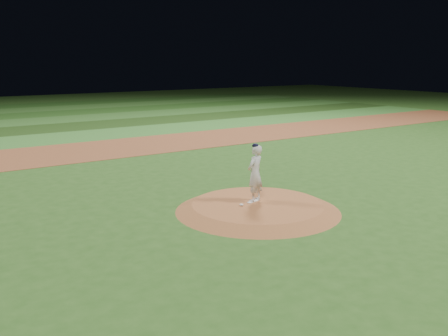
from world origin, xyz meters
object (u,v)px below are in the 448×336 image
at_px(pitchers_mound, 258,207).
at_px(pitcher_on_mound, 255,173).
at_px(pitching_rubber, 253,201).
at_px(rosin_bag, 241,205).

distance_m(pitchers_mound, pitcher_on_mound, 1.14).
distance_m(pitchers_mound, pitching_rubber, 0.29).
bearing_deg(rosin_bag, pitching_rubber, 14.97).
height_order(pitching_rubber, rosin_bag, rosin_bag).
xyz_separation_m(pitchers_mound, rosin_bag, (-0.61, 0.09, 0.16)).
relative_size(pitchers_mound, pitcher_on_mound, 2.77).
bearing_deg(pitcher_on_mound, pitchers_mound, -109.08).
relative_size(pitchers_mound, rosin_bag, 40.78).
bearing_deg(pitchers_mound, rosin_bag, 171.97).
bearing_deg(pitcher_on_mound, rosin_bag, -163.48).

